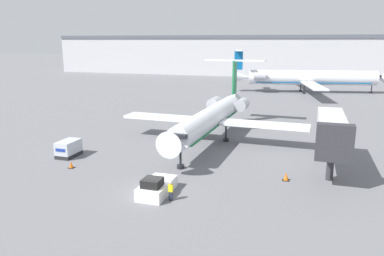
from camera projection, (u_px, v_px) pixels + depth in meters
The scene contains 10 objects.
ground_plane at pixel (153, 194), 33.40m from camera, with size 600.00×600.00×0.00m, color slate.
terminal_building at pixel (276, 56), 143.17m from camera, with size 180.00×16.80×15.30m.
airplane_main at pixel (212, 116), 50.13m from camera, with size 25.39×28.70×10.32m.
pushback_tug at pixel (157, 187), 33.22m from camera, with size 2.29×4.64×1.79m.
luggage_cart at pixel (69, 149), 43.95m from camera, with size 1.82×3.07×1.93m.
worker_near_tug at pixel (171, 191), 31.84m from camera, with size 0.40×0.24×1.67m.
traffic_cone_left at pixel (71, 165), 40.10m from camera, with size 0.61×0.61×0.75m.
traffic_cone_right at pixel (286, 177), 36.53m from camera, with size 0.68×0.68×0.81m.
airplane_parked_far_left at pixel (308, 78), 97.36m from camera, with size 39.58×38.36×10.89m.
jet_bridge at pixel (332, 131), 37.86m from camera, with size 3.20×11.85×6.19m.
Camera 1 is at (12.61, -28.72, 13.37)m, focal length 35.00 mm.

